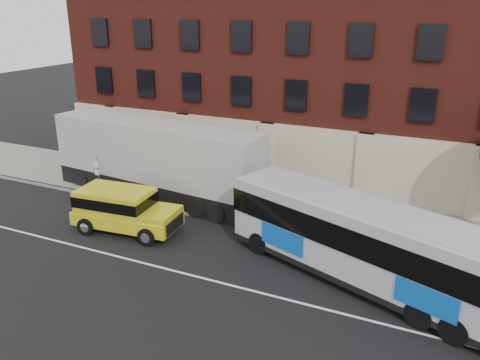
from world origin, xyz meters
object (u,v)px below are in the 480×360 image
at_px(sign_pole, 98,173).
at_px(shipping_container, 156,161).
at_px(city_bus, 368,242).
at_px(yellow_suv, 122,208).

xyz_separation_m(sign_pole, shipping_container, (3.19, 1.45, 0.78)).
xyz_separation_m(city_bus, shipping_container, (-13.33, 4.62, 0.30)).
bearing_deg(city_bus, shipping_container, 160.88).
distance_m(sign_pole, city_bus, 16.83).
xyz_separation_m(sign_pole, city_bus, (16.52, -3.17, 0.48)).
bearing_deg(shipping_container, city_bus, -19.12).
bearing_deg(shipping_container, yellow_suv, -77.45).
distance_m(sign_pole, shipping_container, 3.59).
height_order(yellow_suv, shipping_container, shipping_container).
distance_m(yellow_suv, shipping_container, 4.90).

